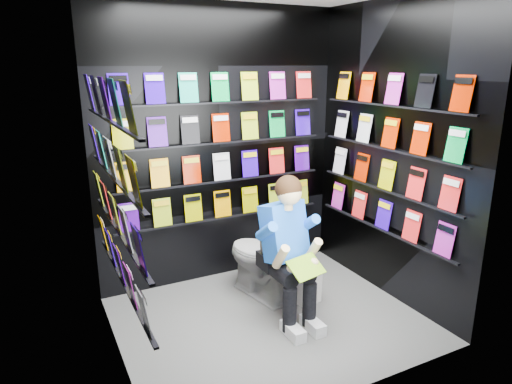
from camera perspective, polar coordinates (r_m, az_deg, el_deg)
name	(u,v)px	position (r m, az deg, el deg)	size (l,w,h in m)	color
floor	(270,320)	(3.96, 1.70, -15.68)	(2.40, 2.40, 0.00)	#575755
wall_back	(220,147)	(4.35, -4.51, 5.59)	(2.40, 0.04, 2.60)	black
wall_front	(355,203)	(2.66, 12.30, -1.33)	(2.40, 0.04, 2.60)	black
wall_left	(108,187)	(3.09, -18.06, 0.61)	(0.04, 2.00, 2.60)	black
wall_right	(391,154)	(4.16, 16.55, 4.53)	(0.04, 2.00, 2.60)	black
comics_back	(221,147)	(4.32, -4.35, 5.59)	(2.10, 0.06, 1.37)	red
comics_left	(112,186)	(3.09, -17.52, 0.77)	(0.06, 1.70, 1.37)	red
comics_right	(389,154)	(4.14, 16.26, 4.57)	(0.06, 1.70, 1.37)	red
toilet	(261,258)	(4.18, 0.67, -8.20)	(0.42, 0.75, 0.73)	white
longbox	(298,283)	(4.25, 5.33, -11.23)	(0.21, 0.38, 0.29)	silver
longbox_lid	(299,267)	(4.18, 5.38, -9.31)	(0.23, 0.40, 0.03)	silver
reader	(283,232)	(3.73, 3.41, -5.02)	(0.48, 0.70, 1.30)	blue
held_comic	(306,267)	(3.52, 6.27, -9.30)	(0.29, 0.01, 0.20)	#16922E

